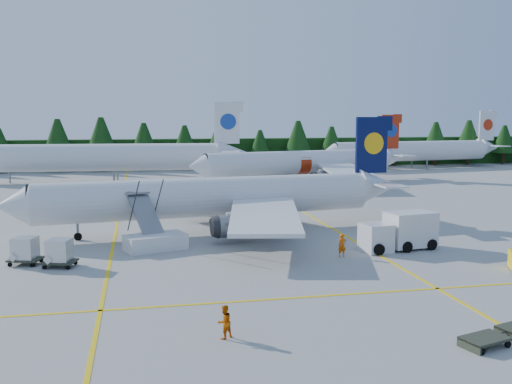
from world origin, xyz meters
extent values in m
plane|color=#979792|center=(0.00, 0.00, 0.00)|extent=(320.00, 320.00, 0.00)
cube|color=yellow|center=(-14.00, 20.00, 0.01)|extent=(0.25, 120.00, 0.01)
cube|color=yellow|center=(6.00, 20.00, 0.01)|extent=(0.25, 120.00, 0.01)
cube|color=yellow|center=(0.00, -6.00, 0.01)|extent=(80.00, 0.25, 0.01)
cube|color=black|center=(0.00, 82.00, 3.00)|extent=(220.00, 4.00, 6.00)
cylinder|color=silver|center=(-5.55, 14.27, 3.22)|extent=(30.62, 7.10, 3.58)
cone|color=silver|center=(-21.90, 12.35, 3.22)|extent=(2.90, 3.85, 3.58)
cube|color=#080F3C|center=(10.88, 16.20, 7.69)|extent=(3.41, 0.71, 5.55)
cube|color=silver|center=(-3.77, 22.14, 2.68)|extent=(10.48, 14.43, 1.01)
cylinder|color=slate|center=(-5.27, 19.53, 1.43)|extent=(3.24, 2.22, 1.88)
cube|color=silver|center=(-2.00, 7.04, 2.68)|extent=(7.89, 14.21, 1.01)
cylinder|color=slate|center=(-4.06, 9.23, 1.43)|extent=(3.24, 2.22, 1.88)
cylinder|color=slate|center=(-17.03, 12.93, 0.76)|extent=(0.21, 0.21, 1.52)
cylinder|color=silver|center=(13.35, 49.85, 3.35)|extent=(31.66, 10.68, 3.72)
cone|color=silver|center=(-3.33, 46.04, 3.35)|extent=(3.37, 4.21, 3.72)
cube|color=#A8250B|center=(30.13, 53.69, 8.00)|extent=(3.52, 1.11, 5.77)
cube|color=silver|center=(14.31, 58.18, 2.79)|extent=(11.95, 14.84, 1.06)
cylinder|color=slate|center=(13.06, 55.32, 1.49)|extent=(3.52, 2.61, 1.95)
cube|color=silver|center=(17.84, 42.77, 2.79)|extent=(6.80, 14.39, 1.06)
cylinder|color=slate|center=(15.46, 44.80, 1.49)|extent=(3.52, 2.61, 1.95)
cylinder|color=slate|center=(1.64, 47.17, 0.79)|extent=(0.22, 0.22, 1.58)
cylinder|color=silver|center=(-17.75, 58.51, 3.98)|extent=(37.77, 6.62, 4.42)
cube|color=silver|center=(2.66, 57.31, 9.51)|extent=(4.22, 0.63, 6.85)
cylinder|color=slate|center=(-32.01, 59.35, 0.88)|extent=(0.27, 0.27, 1.77)
cylinder|color=silver|center=(42.60, 70.41, 3.63)|extent=(34.49, 8.61, 4.03)
cone|color=silver|center=(24.23, 67.91, 3.63)|extent=(3.34, 4.37, 4.03)
cube|color=silver|center=(61.07, 72.92, 8.67)|extent=(3.84, 0.87, 6.25)
cylinder|color=slate|center=(29.70, 68.65, 0.81)|extent=(0.24, 0.24, 1.61)
cube|color=silver|center=(-10.62, 8.03, 0.61)|extent=(5.22, 3.83, 1.22)
cube|color=slate|center=(-11.34, 10.13, 2.56)|extent=(3.13, 4.78, 3.30)
cube|color=slate|center=(-12.07, 12.24, 4.06)|extent=(2.33, 1.91, 0.13)
cube|color=white|center=(6.21, 3.86, 1.11)|extent=(2.42, 2.42, 2.21)
cube|color=black|center=(6.21, 3.86, 1.63)|extent=(2.09, 2.26, 0.95)
cube|color=white|center=(9.33, 4.37, 1.58)|extent=(4.12, 2.90, 2.74)
cube|color=#313627|center=(3.57, -14.59, 0.40)|extent=(2.40, 1.86, 0.12)
cube|color=#313627|center=(-19.84, 5.22, 0.39)|extent=(2.51, 2.17, 0.14)
cube|color=silver|center=(-19.84, 5.22, 1.22)|extent=(1.84, 1.81, 1.51)
cube|color=#313627|center=(-17.35, 4.02, 0.39)|extent=(2.51, 2.17, 0.14)
cube|color=silver|center=(-17.35, 4.02, 1.22)|extent=(1.84, 1.81, 1.51)
imported|color=#E15204|center=(3.06, 2.81, 0.88)|extent=(0.65, 0.44, 1.75)
imported|color=#D75704|center=(-7.96, -11.21, 0.81)|extent=(0.99, 0.93, 1.63)
camera|label=1|loc=(-11.70, -36.91, 10.42)|focal=40.00mm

